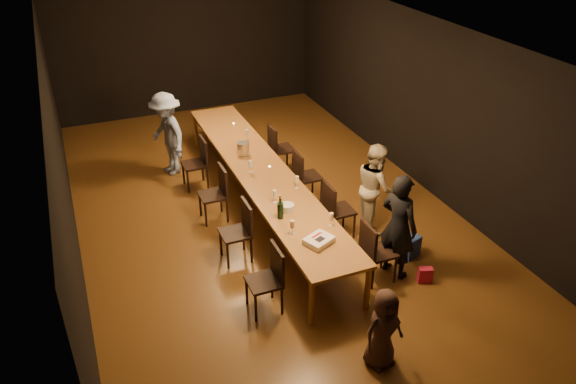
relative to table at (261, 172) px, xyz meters
name	(u,v)px	position (x,y,z in m)	size (l,w,h in m)	color
ground	(262,209)	(0.00, 0.00, -0.70)	(10.00, 10.00, 0.00)	#482A12
room_shell	(259,93)	(0.00, 0.00, 1.38)	(6.04, 10.04, 3.02)	black
table	(261,172)	(0.00, 0.00, 0.00)	(0.90, 6.00, 0.75)	brown
chair_right_0	(379,251)	(0.85, -2.40, -0.24)	(0.42, 0.42, 0.93)	black
chair_right_1	(339,209)	(0.85, -1.20, -0.24)	(0.42, 0.42, 0.93)	black
chair_right_2	(308,176)	(0.85, 0.00, -0.24)	(0.42, 0.42, 0.93)	black
chair_right_3	(282,148)	(0.85, 1.20, -0.24)	(0.42, 0.42, 0.93)	black
chair_left_0	(264,281)	(-0.85, -2.40, -0.24)	(0.42, 0.42, 0.93)	black
chair_left_1	(235,233)	(-0.85, -1.20, -0.24)	(0.42, 0.42, 0.93)	black
chair_left_2	(213,195)	(-0.85, 0.00, -0.24)	(0.42, 0.42, 0.93)	black
chair_left_3	(194,164)	(-0.85, 1.20, -0.24)	(0.42, 0.42, 0.93)	black
woman_birthday	(399,226)	(1.15, -2.37, 0.09)	(0.58, 0.38, 1.58)	black
woman_tan	(375,187)	(1.48, -1.18, 0.02)	(0.71, 0.55, 1.45)	beige
man_blue	(167,134)	(-1.15, 1.93, 0.09)	(1.03, 0.59, 1.59)	#7E94C3
child	(383,329)	(0.08, -3.79, -0.18)	(0.51, 0.33, 1.05)	#402A24
gift_bag_red	(425,275)	(1.43, -2.73, -0.58)	(0.20, 0.11, 0.23)	#BD1C42
gift_bag_blue	(411,247)	(1.58, -2.14, -0.53)	(0.27, 0.18, 0.34)	#223C93
birthday_cake	(319,241)	(-0.02, -2.27, 0.09)	(0.45, 0.41, 0.09)	white
plate_stack	(287,208)	(-0.09, -1.36, 0.10)	(0.19, 0.19, 0.11)	silver
champagne_bottle	(280,207)	(-0.26, -1.50, 0.24)	(0.09, 0.09, 0.37)	black
ice_bucket	(243,149)	(-0.09, 0.66, 0.16)	(0.21, 0.21, 0.23)	#B0AFB4
wineglass_0	(292,227)	(-0.25, -1.92, 0.15)	(0.06, 0.06, 0.21)	beige
wineglass_1	(331,219)	(0.32, -1.95, 0.15)	(0.06, 0.06, 0.21)	beige
wineglass_2	(275,196)	(-0.17, -1.06, 0.15)	(0.06, 0.06, 0.21)	silver
wineglass_3	(297,182)	(0.30, -0.79, 0.15)	(0.06, 0.06, 0.21)	beige
wineglass_4	(250,166)	(-0.19, 0.00, 0.15)	(0.06, 0.06, 0.21)	silver
wineglass_5	(247,135)	(0.16, 1.21, 0.15)	(0.06, 0.06, 0.21)	silver
tealight_near	(325,234)	(0.15, -2.13, 0.06)	(0.05, 0.05, 0.03)	#B2B7B2
tealight_mid	(270,167)	(0.15, 0.00, 0.06)	(0.05, 0.05, 0.03)	#B2B7B2
tealight_far	(233,124)	(0.15, 1.98, 0.06)	(0.05, 0.05, 0.03)	#B2B7B2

